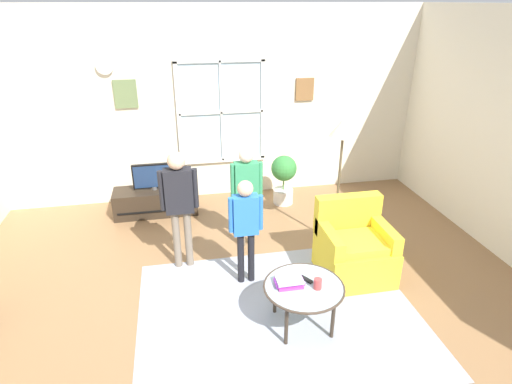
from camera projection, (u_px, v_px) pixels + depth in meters
The scene contains 15 objects.
ground_plane at pixel (253, 314), 4.29m from camera, with size 6.91×6.53×0.02m, color olive.
back_wall at pixel (215, 106), 6.40m from camera, with size 6.31×0.17×2.85m.
area_rug at pixel (279, 314), 4.27m from camera, with size 2.78×2.24×0.01m, color #999EAD.
tv_stand at pixel (156, 201), 6.23m from camera, with size 1.19×0.45×0.38m.
television at pixel (153, 176), 6.06m from camera, with size 0.58×0.08×0.39m.
armchair at pixel (354, 249), 4.78m from camera, with size 0.76×0.74×0.87m.
coffee_table at pixel (304, 289), 3.97m from camera, with size 0.77×0.77×0.46m.
book_stack at pixel (289, 281), 3.97m from camera, with size 0.27×0.19×0.07m.
cup at pixel (318, 284), 3.91m from camera, with size 0.08×0.08×0.10m, color #BF3F3F.
remote_near_books at pixel (306, 279), 4.04m from camera, with size 0.04×0.14×0.02m, color black.
person_black_shirt at pixel (179, 198), 4.70m from camera, with size 0.43×0.19×1.42m.
person_blue_shirt at pixel (246, 221), 4.47m from camera, with size 0.37×0.17×1.22m.
person_green_shirt at pixel (246, 187), 5.14m from camera, with size 0.40×0.18×1.31m.
potted_plant_by_window at pixel (284, 176), 6.43m from camera, with size 0.39×0.39×0.77m.
floor_lamp at pixel (342, 140), 4.98m from camera, with size 0.32×0.32×1.65m.
Camera 1 is at (-0.62, -3.34, 2.89)m, focal length 29.79 mm.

